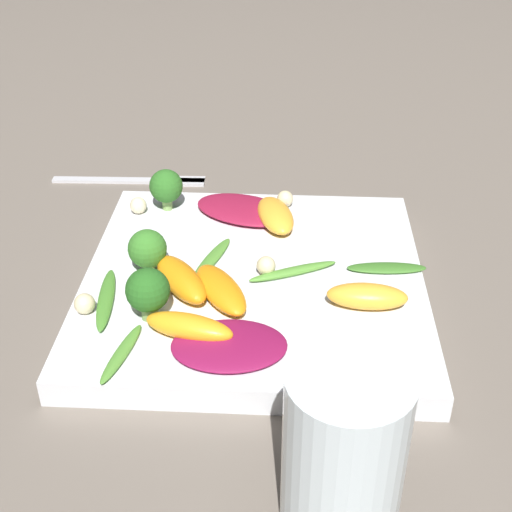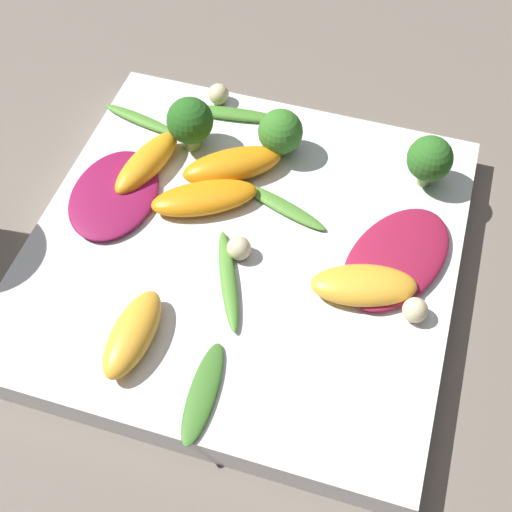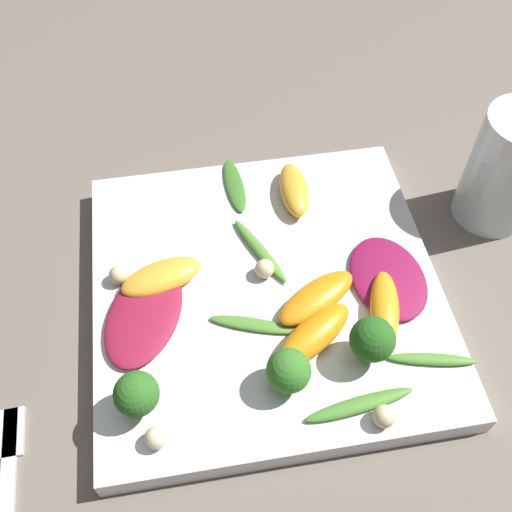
# 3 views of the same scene
# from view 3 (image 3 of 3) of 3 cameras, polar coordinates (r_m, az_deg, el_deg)

# --- Properties ---
(ground_plane) EXTENTS (2.40, 2.40, 0.00)m
(ground_plane) POSITION_cam_3_polar(r_m,az_deg,el_deg) (0.54, 0.97, -4.05)
(ground_plane) COLOR #6B6056
(plate) EXTENTS (0.30, 0.30, 0.02)m
(plate) POSITION_cam_3_polar(r_m,az_deg,el_deg) (0.53, 0.99, -3.39)
(plate) COLOR white
(plate) RESTS_ON ground_plane
(drinking_glass) EXTENTS (0.07, 0.07, 0.12)m
(drinking_glass) POSITION_cam_3_polar(r_m,az_deg,el_deg) (0.61, 22.81, 7.61)
(drinking_glass) COLOR silver
(drinking_glass) RESTS_ON ground_plane
(fork) EXTENTS (0.18, 0.02, 0.01)m
(fork) POSITION_cam_3_polar(r_m,az_deg,el_deg) (0.50, -22.68, -20.41)
(fork) COLOR silver
(fork) RESTS_ON ground_plane
(radicchio_leaf_0) EXTENTS (0.09, 0.07, 0.01)m
(radicchio_leaf_0) POSITION_cam_3_polar(r_m,az_deg,el_deg) (0.53, 12.46, -2.01)
(radicchio_leaf_0) COLOR maroon
(radicchio_leaf_0) RESTS_ON plate
(radicchio_leaf_1) EXTENTS (0.12, 0.09, 0.01)m
(radicchio_leaf_1) POSITION_cam_3_polar(r_m,az_deg,el_deg) (0.51, -10.61, -5.48)
(radicchio_leaf_1) COLOR maroon
(radicchio_leaf_1) RESTS_ON plate
(orange_segment_0) EXTENTS (0.05, 0.08, 0.02)m
(orange_segment_0) POSITION_cam_3_polar(r_m,az_deg,el_deg) (0.52, -9.02, -2.00)
(orange_segment_0) COLOR #FCAD33
(orange_segment_0) RESTS_ON plate
(orange_segment_1) EXTENTS (0.06, 0.08, 0.02)m
(orange_segment_1) POSITION_cam_3_polar(r_m,az_deg,el_deg) (0.51, 5.80, -3.97)
(orange_segment_1) COLOR orange
(orange_segment_1) RESTS_ON plate
(orange_segment_2) EXTENTS (0.07, 0.03, 0.02)m
(orange_segment_2) POSITION_cam_3_polar(r_m,az_deg,el_deg) (0.58, 3.64, 6.32)
(orange_segment_2) COLOR #FCAD33
(orange_segment_2) RESTS_ON plate
(orange_segment_3) EXTENTS (0.08, 0.04, 0.02)m
(orange_segment_3) POSITION_cam_3_polar(r_m,az_deg,el_deg) (0.51, 12.14, -4.85)
(orange_segment_3) COLOR orange
(orange_segment_3) RESTS_ON plate
(orange_segment_4) EXTENTS (0.07, 0.08, 0.02)m
(orange_segment_4) POSITION_cam_3_polar(r_m,az_deg,el_deg) (0.49, 5.56, -7.45)
(orange_segment_4) COLOR orange
(orange_segment_4) RESTS_ON plate
(broccoli_floret_0) EXTENTS (0.03, 0.03, 0.04)m
(broccoli_floret_0) POSITION_cam_3_polar(r_m,az_deg,el_deg) (0.46, 3.01, -10.91)
(broccoli_floret_0) COLOR #84AD5B
(broccoli_floret_0) RESTS_ON plate
(broccoli_floret_1) EXTENTS (0.04, 0.04, 0.05)m
(broccoli_floret_1) POSITION_cam_3_polar(r_m,az_deg,el_deg) (0.47, 11.02, -7.87)
(broccoli_floret_1) COLOR #7A9E51
(broccoli_floret_1) RESTS_ON plate
(broccoli_floret_2) EXTENTS (0.03, 0.03, 0.04)m
(broccoli_floret_2) POSITION_cam_3_polar(r_m,az_deg,el_deg) (0.45, -11.31, -12.79)
(broccoli_floret_2) COLOR #84AD5B
(broccoli_floret_2) RESTS_ON plate
(arugula_sprig_0) EXTENTS (0.03, 0.07, 0.01)m
(arugula_sprig_0) POSITION_cam_3_polar(r_m,az_deg,el_deg) (0.50, 16.39, -9.43)
(arugula_sprig_0) COLOR #518E33
(arugula_sprig_0) RESTS_ON plate
(arugula_sprig_1) EXTENTS (0.07, 0.02, 0.01)m
(arugula_sprig_1) POSITION_cam_3_polar(r_m,az_deg,el_deg) (0.59, -2.06, 6.75)
(arugula_sprig_1) COLOR #3D7528
(arugula_sprig_1) RESTS_ON plate
(arugula_sprig_2) EXTENTS (0.02, 0.09, 0.01)m
(arugula_sprig_2) POSITION_cam_3_polar(r_m,az_deg,el_deg) (0.47, 9.81, -13.79)
(arugula_sprig_2) COLOR #47842D
(arugula_sprig_2) RESTS_ON plate
(arugula_sprig_3) EXTENTS (0.08, 0.04, 0.01)m
(arugula_sprig_3) POSITION_cam_3_polar(r_m,az_deg,el_deg) (0.54, 0.20, 0.51)
(arugula_sprig_3) COLOR #518E33
(arugula_sprig_3) RESTS_ON plate
(arugula_sprig_4) EXTENTS (0.04, 0.08, 0.01)m
(arugula_sprig_4) POSITION_cam_3_polar(r_m,az_deg,el_deg) (0.50, -0.20, -6.56)
(arugula_sprig_4) COLOR #518E33
(arugula_sprig_4) RESTS_ON plate
(macadamia_nut_0) EXTENTS (0.02, 0.02, 0.02)m
(macadamia_nut_0) POSITION_cam_3_polar(r_m,az_deg,el_deg) (0.47, 12.11, -14.70)
(macadamia_nut_0) COLOR beige
(macadamia_nut_0) RESTS_ON plate
(macadamia_nut_1) EXTENTS (0.02, 0.02, 0.02)m
(macadamia_nut_1) POSITION_cam_3_polar(r_m,az_deg,el_deg) (0.52, 1.11, -1.18)
(macadamia_nut_1) COLOR beige
(macadamia_nut_1) RESTS_ON plate
(macadamia_nut_2) EXTENTS (0.02, 0.02, 0.02)m
(macadamia_nut_2) POSITION_cam_3_polar(r_m,az_deg,el_deg) (0.46, -9.49, -16.69)
(macadamia_nut_2) COLOR beige
(macadamia_nut_2) RESTS_ON plate
(macadamia_nut_3) EXTENTS (0.02, 0.02, 0.02)m
(macadamia_nut_3) POSITION_cam_3_polar(r_m,az_deg,el_deg) (0.53, -12.93, -1.76)
(macadamia_nut_3) COLOR beige
(macadamia_nut_3) RESTS_ON plate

